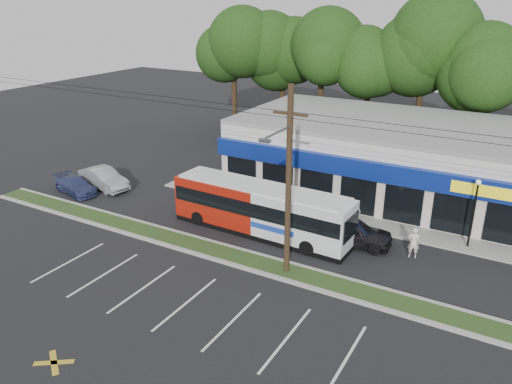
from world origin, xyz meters
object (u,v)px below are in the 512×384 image
Objects in this scene: metrobus at (261,208)px; pedestrian_b at (355,212)px; car_silver at (104,178)px; car_blue at (75,186)px; pedestrian_a at (414,243)px; utility_pole at (285,177)px; lamp_post at (474,206)px; car_dark at (350,231)px.

metrobus is 6.75× the size of pedestrian_b.
car_silver is 19.19m from pedestrian_b.
car_blue is 24.41m from pedestrian_a.
utility_pole is 28.80× the size of pedestrian_b.
lamp_post reaches higher than car_blue.
car_dark is (1.98, 4.89, -4.58)m from utility_pole.
car_silver is at bearing 26.16° from pedestrian_b.
car_silver is 2.55× the size of pedestrian_a.
car_dark is at bearing -70.36° from car_blue.
metrobus is at bearing -81.81° from car_silver.
lamp_post is at bearing 43.95° from utility_pole.
car_blue is 2.36× the size of pedestrian_b.
lamp_post is 7.07m from pedestrian_b.
utility_pole is 10.63× the size of car_silver.
car_blue is at bearing -168.83° from lamp_post.
lamp_post reaches higher than metrobus.
utility_pole is at bearing -45.27° from metrobus.
pedestrian_b is at bearing -62.72° from car_blue.
metrobus is at bearing -73.02° from car_blue.
utility_pole is at bearing -92.54° from car_silver.
metrobus reaches higher than pedestrian_a.
metrobus is 9.10m from pedestrian_a.
pedestrian_a reaches higher than car_blue.
lamp_post is at bearing -65.58° from car_blue.
lamp_post reaches higher than car_dark.
metrobus is 2.86× the size of car_blue.
car_blue is at bearing 160.93° from car_silver.
utility_pole is at bearing 25.38° from pedestrian_a.
lamp_post is 2.30× the size of pedestrian_a.
car_silver is (-19.57, -0.50, -0.06)m from car_dark.
lamp_post is 0.90× the size of car_silver.
pedestrian_a reaches higher than car_dark.
utility_pole is 19.45m from car_blue.
car_dark is at bearing 120.07° from pedestrian_b.
lamp_post is 26.06m from car_silver.
metrobus reaches higher than car_blue.
utility_pole is at bearing -136.05° from lamp_post.
pedestrian_a is (5.61, 5.08, -4.49)m from utility_pole.
car_silver is (-14.26, 0.82, -0.88)m from metrobus.
utility_pole reaches higher than car_blue.
pedestrian_a is at bearing -94.92° from car_dark.
pedestrian_a is 4.95m from pedestrian_b.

